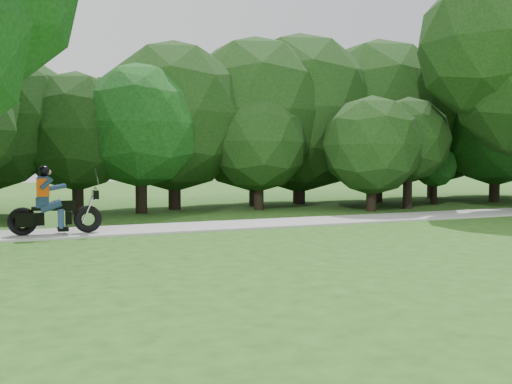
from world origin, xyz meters
TOP-DOWN VIEW (x-y plane):
  - ground at (0.00, 0.00)m, footprint 100.00×100.00m
  - walkway at (0.00, 8.00)m, footprint 60.00×2.20m
  - tree_line at (2.65, 14.78)m, footprint 39.47×11.34m
  - touring_motorcycle at (-7.06, 7.61)m, footprint 2.35×0.67m

SIDE VIEW (x-z plane):
  - ground at x=0.00m, z-range 0.00..0.00m
  - walkway at x=0.00m, z-range 0.00..0.06m
  - touring_motorcycle at x=-7.06m, z-range -0.19..1.61m
  - tree_line at x=2.65m, z-range -0.19..7.69m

